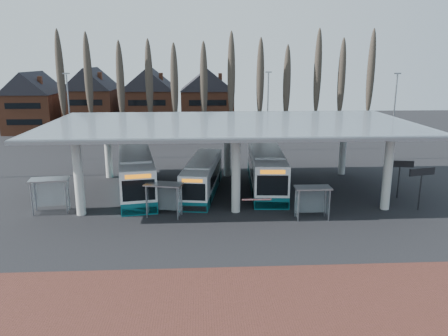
{
  "coord_description": "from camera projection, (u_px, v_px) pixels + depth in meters",
  "views": [
    {
      "loc": [
        -2.7,
        -29.99,
        11.71
      ],
      "look_at": [
        -0.68,
        7.0,
        2.43
      ],
      "focal_mm": 35.0,
      "sensor_mm": 36.0,
      "label": 1
    }
  ],
  "objects": [
    {
      "name": "townhouse_row",
      "position": [
        121.0,
        95.0,
        72.38
      ],
      "size": [
        36.8,
        10.3,
        12.25
      ],
      "color": "brown",
      "rests_on": "ground"
    },
    {
      "name": "bus_2",
      "position": [
        266.0,
        169.0,
        40.89
      ],
      "size": [
        3.72,
        13.37,
        3.67
      ],
      "rotation": [
        0.0,
        0.0,
        -0.07
      ],
      "color": "white",
      "rests_on": "ground"
    },
    {
      "name": "shelter_0",
      "position": [
        50.0,
        187.0,
        34.02
      ],
      "size": [
        3.09,
        1.84,
        2.71
      ],
      "rotation": [
        0.0,
        0.0,
        0.14
      ],
      "color": "gray",
      "rests_on": "ground"
    },
    {
      "name": "bus_0",
      "position": [
        136.0,
        173.0,
        39.44
      ],
      "size": [
        5.04,
        13.46,
        3.66
      ],
      "rotation": [
        0.0,
        0.0,
        0.17
      ],
      "color": "white",
      "rests_on": "ground"
    },
    {
      "name": "ground",
      "position": [
        238.0,
        223.0,
        32.04
      ],
      "size": [
        140.0,
        140.0,
        0.0
      ],
      "primitive_type": "plane",
      "color": "black",
      "rests_on": "ground"
    },
    {
      "name": "brick_strip",
      "position": [
        261.0,
        316.0,
        20.41
      ],
      "size": [
        70.0,
        10.0,
        0.03
      ],
      "primitive_type": "cube",
      "color": "#542821",
      "rests_on": "ground"
    },
    {
      "name": "lamp_post_c",
      "position": [
        394.0,
        115.0,
        51.17
      ],
      "size": [
        0.8,
        0.16,
        10.17
      ],
      "color": "slate",
      "rests_on": "ground"
    },
    {
      "name": "lamp_post_a",
      "position": [
        70.0,
        115.0,
        51.1
      ],
      "size": [
        0.8,
        0.16,
        10.17
      ],
      "color": "slate",
      "rests_on": "ground"
    },
    {
      "name": "poplar_row",
      "position": [
        219.0,
        80.0,
        61.87
      ],
      "size": [
        45.1,
        1.1,
        14.5
      ],
      "color": "#473D33",
      "rests_on": "ground"
    },
    {
      "name": "station_canopy",
      "position": [
        231.0,
        129.0,
        38.4
      ],
      "size": [
        32.0,
        16.0,
        6.34
      ],
      "color": "silver",
      "rests_on": "ground"
    },
    {
      "name": "shelter_1",
      "position": [
        164.0,
        192.0,
        33.1
      ],
      "size": [
        3.06,
        2.01,
        2.61
      ],
      "rotation": [
        0.0,
        0.0,
        -0.23
      ],
      "color": "gray",
      "rests_on": "ground"
    },
    {
      "name": "bus_1",
      "position": [
        203.0,
        177.0,
        39.23
      ],
      "size": [
        3.96,
        11.16,
        3.04
      ],
      "rotation": [
        0.0,
        0.0,
        -0.15
      ],
      "color": "white",
      "rests_on": "ground"
    },
    {
      "name": "barrier",
      "position": [
        256.0,
        200.0,
        34.35
      ],
      "size": [
        2.34,
        0.63,
        1.17
      ],
      "rotation": [
        0.0,
        0.0,
        -0.01
      ],
      "color": "black",
      "rests_on": "ground"
    },
    {
      "name": "info_sign_0",
      "position": [
        422.0,
        175.0,
        34.08
      ],
      "size": [
        2.28,
        0.7,
        3.46
      ],
      "rotation": [
        0.0,
        0.0,
        0.25
      ],
      "color": "black",
      "rests_on": "ground"
    },
    {
      "name": "lamp_post_b",
      "position": [
        268.0,
        110.0,
        56.24
      ],
      "size": [
        0.8,
        0.16,
        10.17
      ],
      "color": "slate",
      "rests_on": "ground"
    },
    {
      "name": "shelter_2",
      "position": [
        312.0,
        195.0,
        32.62
      ],
      "size": [
        2.68,
        1.34,
        2.49
      ],
      "rotation": [
        0.0,
        0.0,
        0.0
      ],
      "color": "gray",
      "rests_on": "ground"
    },
    {
      "name": "info_sign_1",
      "position": [
        400.0,
        167.0,
        37.14
      ],
      "size": [
        2.23,
        0.45,
        3.33
      ],
      "rotation": [
        0.0,
        0.0,
        -0.15
      ],
      "color": "black",
      "rests_on": "ground"
    }
  ]
}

